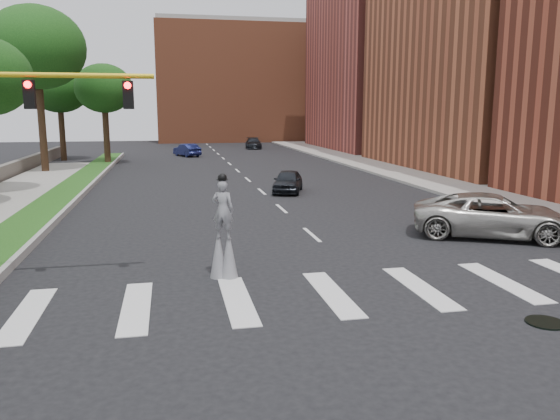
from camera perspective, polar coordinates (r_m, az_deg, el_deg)
name	(u,v)px	position (r m, az deg, el deg)	size (l,w,h in m)	color
ground_plane	(391,303)	(14.55, 11.51, -9.50)	(160.00, 160.00, 0.00)	black
grass_median	(63,195)	(33.45, -21.74, 1.44)	(2.00, 60.00, 0.25)	#1C4915
median_curb	(82,194)	(33.28, -19.96, 1.53)	(0.20, 60.00, 0.28)	#979691
sidewalk_right	(416,176)	(41.91, 14.02, 3.48)	(5.00, 90.00, 0.18)	gray
manhole	(546,322)	(14.39, 26.00, -10.52)	(0.90, 0.90, 0.04)	black
building_mid	(503,23)	(51.15, 22.24, 17.62)	(16.00, 22.00, 24.00)	#9B4E30
building_far	(388,69)	(72.19, 11.27, 14.23)	(16.00, 22.00, 20.00)	#A0443B
building_backdrop	(238,85)	(91.38, -4.37, 12.92)	(26.00, 14.00, 18.00)	#9B4E30
traffic_signal	(1,139)	(16.16, -27.12, 6.61)	(5.30, 0.23, 6.20)	black
stilt_performer	(223,237)	(16.09, -5.93, -2.80)	(0.82, 0.64, 3.11)	black
suv_crossing	(494,215)	(22.90, 21.43, -0.54)	(2.81, 6.09, 1.69)	#B7B5AD
car_near	(288,181)	(33.03, 0.83, 3.03)	(1.59, 3.96, 1.35)	black
car_mid	(187,150)	(60.02, -9.70, 6.20)	(1.44, 4.13, 1.36)	#161C4D
car_far	(253,143)	(71.48, -2.80, 6.99)	(1.94, 4.76, 1.38)	black
tree_4	(36,48)	(47.00, -24.14, 15.20)	(7.39, 7.39, 12.74)	black
tree_5	(59,87)	(58.15, -22.10, 11.83)	(5.92, 5.92, 9.69)	black
tree_6	(104,89)	(52.29, -17.93, 11.94)	(5.11, 5.11, 9.01)	black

